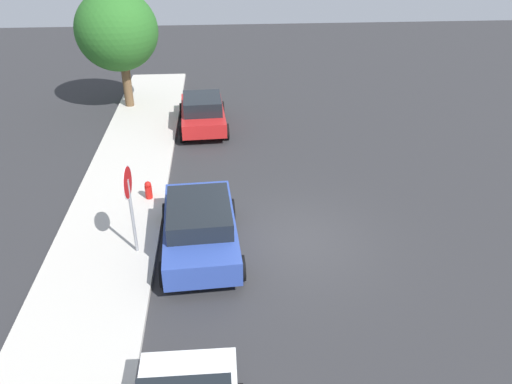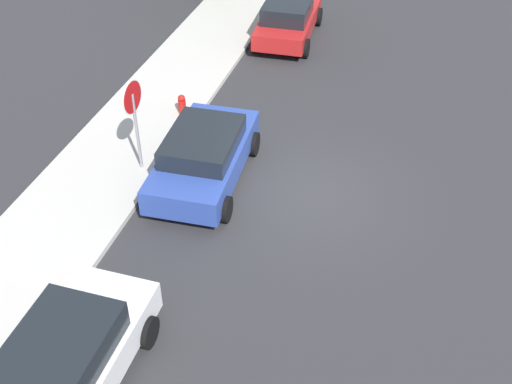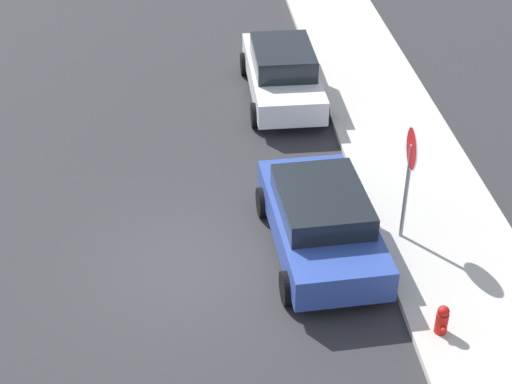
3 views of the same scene
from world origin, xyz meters
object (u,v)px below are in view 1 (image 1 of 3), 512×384
(stop_sign, at_px, (129,196))
(parked_car_blue, at_px, (200,226))
(parked_car_red, at_px, (203,112))
(fire_hydrant, at_px, (149,192))
(street_tree_near_corner, at_px, (117,31))

(stop_sign, height_order, parked_car_blue, stop_sign)
(stop_sign, relative_size, parked_car_blue, 0.63)
(stop_sign, xyz_separation_m, parked_car_blue, (0.13, -1.68, -1.07))
(parked_car_blue, height_order, parked_car_red, parked_car_red)
(parked_car_blue, relative_size, fire_hydrant, 5.82)
(stop_sign, relative_size, fire_hydrant, 3.65)
(stop_sign, xyz_separation_m, street_tree_near_corner, (11.54, 1.98, 1.63))
(street_tree_near_corner, xyz_separation_m, fire_hydrant, (-8.76, -1.99, -3.08))
(stop_sign, bearing_deg, street_tree_near_corner, 9.74)
(fire_hydrant, bearing_deg, parked_car_red, -15.03)
(street_tree_near_corner, relative_size, fire_hydrant, 7.24)
(parked_car_red, bearing_deg, stop_sign, 169.53)
(fire_hydrant, bearing_deg, stop_sign, 179.68)
(stop_sign, bearing_deg, parked_car_blue, -85.50)
(parked_car_red, height_order, street_tree_near_corner, street_tree_near_corner)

